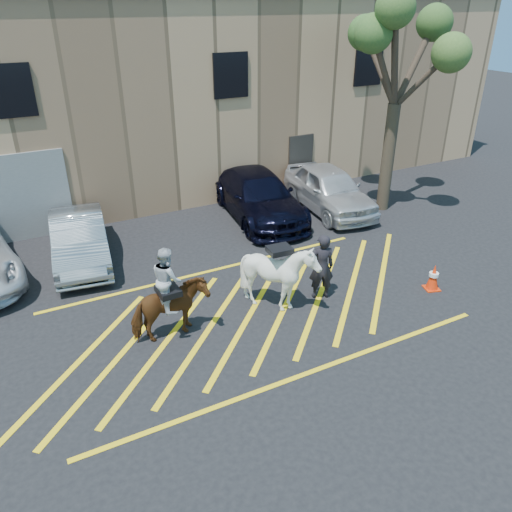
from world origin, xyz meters
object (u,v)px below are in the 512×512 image
car_blue_suv (258,196)px  saddled_white (279,276)px  car_white_suv (329,189)px  tree (402,43)px  mounted_bay (169,303)px  traffic_cone (433,277)px  car_silver_sedan (80,239)px  handler (321,267)px

car_blue_suv → saddled_white: bearing=-105.9°
car_white_suv → tree: (1.83, -0.86, 4.90)m
mounted_bay → traffic_cone: (6.89, -1.21, -0.56)m
traffic_cone → car_silver_sedan: bearing=142.8°
saddled_white → traffic_cone: saddled_white is taller
mounted_bay → saddled_white: (2.79, -0.07, -0.00)m
traffic_cone → mounted_bay: bearing=170.0°
car_white_suv → mounted_bay: (-7.72, -4.81, 0.13)m
handler → traffic_cone: (2.89, -1.08, -0.52)m
saddled_white → mounted_bay: bearing=178.5°
car_blue_suv → tree: tree is taller
car_blue_suv → car_white_suv: bearing=-6.3°
car_white_suv → handler: bearing=-120.6°
car_white_suv → tree: size_ratio=0.64×
mounted_bay → tree: tree is taller
car_blue_suv → mounted_bay: bearing=-126.2°
car_silver_sedan → saddled_white: saddled_white is taller
car_white_suv → car_silver_sedan: bearing=-173.8°
car_white_suv → handler: size_ratio=2.62×
car_silver_sedan → car_blue_suv: (6.23, 0.59, 0.07)m
car_white_suv → saddled_white: size_ratio=2.55×
car_silver_sedan → tree: (10.66, -0.89, 4.99)m
saddled_white → traffic_cone: 4.30m
handler → mounted_bay: mounted_bay is taller
handler → mounted_bay: bearing=18.2°
handler → tree: size_ratio=0.24×
car_blue_suv → saddled_white: (-2.34, -5.51, 0.14)m
saddled_white → car_white_suv: bearing=44.7°
car_white_suv → tree: bearing=-18.7°
car_white_suv → traffic_cone: (-0.83, -6.03, -0.43)m
car_blue_suv → tree: 6.78m
car_silver_sedan → mounted_bay: mounted_bay is taller
handler → tree: (5.56, 4.09, 4.80)m
mounted_bay → saddled_white: size_ratio=1.25×
handler → mounted_bay: (-4.00, 0.13, 0.03)m
car_silver_sedan → traffic_cone: size_ratio=5.85×
car_white_suv → saddled_white: bearing=-128.9°
tree → traffic_cone: bearing=-117.3°
handler → tree: tree is taller
car_silver_sedan → car_white_suv: 8.83m
car_blue_suv → traffic_cone: 6.89m
car_white_suv → tree: 5.30m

